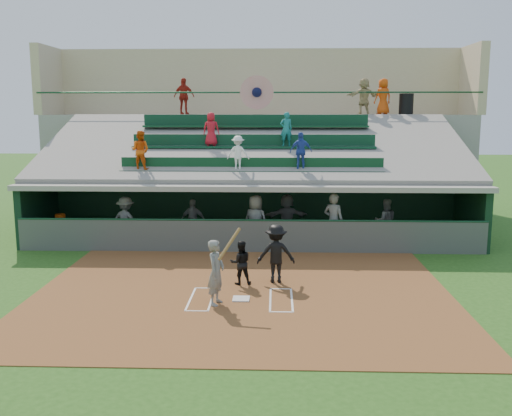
{
  "coord_description": "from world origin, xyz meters",
  "views": [
    {
      "loc": [
        0.87,
        -13.97,
        4.79
      ],
      "look_at": [
        0.26,
        3.5,
        1.8
      ],
      "focal_mm": 40.0,
      "sensor_mm": 36.0,
      "label": 1
    }
  ],
  "objects_px": {
    "catcher": "(241,263)",
    "white_table": "(62,232)",
    "water_cooler": "(60,219)",
    "trash_bin": "(406,104)",
    "home_plate": "(241,299)",
    "batter_at_plate": "(216,272)"
  },
  "relations": [
    {
      "from": "home_plate",
      "to": "catcher",
      "type": "relative_size",
      "value": 0.35
    },
    {
      "from": "home_plate",
      "to": "trash_bin",
      "type": "bearing_deg",
      "value": 61.31
    },
    {
      "from": "catcher",
      "to": "water_cooler",
      "type": "relative_size",
      "value": 3.36
    },
    {
      "from": "batter_at_plate",
      "to": "catcher",
      "type": "height_order",
      "value": "batter_at_plate"
    },
    {
      "from": "catcher",
      "to": "batter_at_plate",
      "type": "bearing_deg",
      "value": 63.48
    },
    {
      "from": "home_plate",
      "to": "white_table",
      "type": "height_order",
      "value": "white_table"
    },
    {
      "from": "trash_bin",
      "to": "water_cooler",
      "type": "bearing_deg",
      "value": -157.06
    },
    {
      "from": "trash_bin",
      "to": "batter_at_plate",
      "type": "bearing_deg",
      "value": -120.0
    },
    {
      "from": "batter_at_plate",
      "to": "trash_bin",
      "type": "xyz_separation_m",
      "value": [
        7.31,
        12.65,
        4.22
      ]
    },
    {
      "from": "catcher",
      "to": "white_table",
      "type": "distance_m",
      "value": 8.66
    },
    {
      "from": "catcher",
      "to": "white_table",
      "type": "height_order",
      "value": "catcher"
    },
    {
      "from": "white_table",
      "to": "water_cooler",
      "type": "xyz_separation_m",
      "value": [
        -0.03,
        -0.02,
        0.49
      ]
    },
    {
      "from": "batter_at_plate",
      "to": "white_table",
      "type": "height_order",
      "value": "batter_at_plate"
    },
    {
      "from": "home_plate",
      "to": "batter_at_plate",
      "type": "height_order",
      "value": "batter_at_plate"
    },
    {
      "from": "home_plate",
      "to": "water_cooler",
      "type": "distance_m",
      "value": 9.6
    },
    {
      "from": "home_plate",
      "to": "trash_bin",
      "type": "distance_m",
      "value": 14.87
    },
    {
      "from": "batter_at_plate",
      "to": "white_table",
      "type": "xyz_separation_m",
      "value": [
        -6.46,
        6.84,
        -0.5
      ]
    },
    {
      "from": "batter_at_plate",
      "to": "water_cooler",
      "type": "height_order",
      "value": "batter_at_plate"
    },
    {
      "from": "water_cooler",
      "to": "trash_bin",
      "type": "xyz_separation_m",
      "value": [
        13.8,
        5.84,
        4.23
      ]
    },
    {
      "from": "water_cooler",
      "to": "trash_bin",
      "type": "relative_size",
      "value": 0.38
    },
    {
      "from": "water_cooler",
      "to": "trash_bin",
      "type": "distance_m",
      "value": 15.57
    },
    {
      "from": "batter_at_plate",
      "to": "water_cooler",
      "type": "relative_size",
      "value": 5.35
    }
  ]
}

